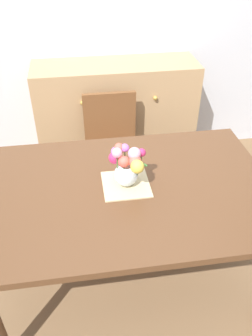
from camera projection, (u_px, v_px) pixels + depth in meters
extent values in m
plane|color=brown|center=(128.00, 273.00, 2.41)|extent=(12.00, 12.00, 0.00)
cube|color=silver|center=(98.00, 5.00, 2.84)|extent=(7.00, 0.10, 2.80)
cube|color=brown|center=(128.00, 191.00, 1.96)|extent=(1.65, 1.09, 0.04)
cylinder|color=brown|center=(15.00, 200.00, 2.47)|extent=(0.07, 0.07, 0.73)
cylinder|color=brown|center=(215.00, 181.00, 2.65)|extent=(0.07, 0.07, 0.73)
cube|color=brown|center=(113.00, 154.00, 2.78)|extent=(0.42, 0.42, 0.04)
cylinder|color=brown|center=(139.00, 189.00, 2.80)|extent=(0.04, 0.04, 0.44)
cylinder|color=brown|center=(94.00, 193.00, 2.75)|extent=(0.04, 0.04, 0.44)
cylinder|color=brown|center=(131.00, 163.00, 3.08)|extent=(0.04, 0.04, 0.44)
cylinder|color=brown|center=(91.00, 167.00, 3.04)|extent=(0.04, 0.04, 0.44)
cube|color=brown|center=(110.00, 117.00, 2.79)|extent=(0.42, 0.04, 0.42)
cube|color=tan|center=(116.00, 117.00, 3.18)|extent=(1.40, 0.44, 1.00)
sphere|color=#B7933D|center=(82.00, 103.00, 2.79)|extent=(0.04, 0.04, 0.04)
sphere|color=#B7933D|center=(155.00, 98.00, 2.86)|extent=(0.04, 0.04, 0.04)
sphere|color=#B7933D|center=(86.00, 145.00, 3.03)|extent=(0.04, 0.04, 0.04)
sphere|color=#B7933D|center=(153.00, 139.00, 3.10)|extent=(0.04, 0.04, 0.04)
cube|color=#CCB789|center=(126.00, 184.00, 1.97)|extent=(0.26, 0.26, 0.01)
sphere|color=silver|center=(126.00, 174.00, 1.93)|extent=(0.13, 0.13, 0.13)
sphere|color=#EA9EBC|center=(134.00, 154.00, 1.85)|extent=(0.07, 0.07, 0.07)
cylinder|color=#478438|center=(134.00, 161.00, 1.88)|extent=(0.01, 0.01, 0.09)
sphere|color=#D12D66|center=(142.00, 153.00, 1.87)|extent=(0.05, 0.05, 0.05)
cylinder|color=#478438|center=(141.00, 159.00, 1.90)|extent=(0.01, 0.01, 0.08)
sphere|color=#EFD14C|center=(137.00, 167.00, 1.82)|extent=(0.07, 0.07, 0.07)
cylinder|color=#478438|center=(137.00, 171.00, 1.83)|extent=(0.01, 0.01, 0.05)
sphere|color=#EFD14C|center=(119.00, 150.00, 1.93)|extent=(0.05, 0.05, 0.05)
cylinder|color=#478438|center=(119.00, 155.00, 1.95)|extent=(0.01, 0.01, 0.06)
sphere|color=#E55B4C|center=(124.00, 162.00, 1.85)|extent=(0.06, 0.06, 0.06)
cylinder|color=#478438|center=(124.00, 166.00, 1.86)|extent=(0.01, 0.01, 0.06)
sphere|color=#EA9EBC|center=(117.00, 153.00, 1.83)|extent=(0.06, 0.06, 0.06)
cylinder|color=#478438|center=(117.00, 161.00, 1.86)|extent=(0.01, 0.01, 0.10)
sphere|color=#B266C6|center=(116.00, 151.00, 1.92)|extent=(0.05, 0.05, 0.05)
cylinder|color=#478438|center=(116.00, 156.00, 1.94)|extent=(0.01, 0.01, 0.06)
sphere|color=#E55B4C|center=(135.00, 162.00, 1.85)|extent=(0.07, 0.07, 0.07)
cylinder|color=#478438|center=(135.00, 166.00, 1.86)|extent=(0.01, 0.01, 0.06)
sphere|color=#E55B4C|center=(119.00, 148.00, 1.86)|extent=(0.05, 0.05, 0.05)
cylinder|color=#478438|center=(119.00, 156.00, 1.89)|extent=(0.01, 0.01, 0.11)
sphere|color=#B266C6|center=(125.00, 148.00, 1.86)|extent=(0.05, 0.05, 0.05)
cylinder|color=#478438|center=(125.00, 156.00, 1.89)|extent=(0.01, 0.01, 0.11)
sphere|color=#D12D66|center=(115.00, 158.00, 1.92)|extent=(0.07, 0.07, 0.07)
cylinder|color=#478438|center=(115.00, 160.00, 1.93)|extent=(0.01, 0.01, 0.03)
ellipsoid|color=#478438|center=(137.00, 166.00, 1.87)|extent=(0.07, 0.05, 0.02)
ellipsoid|color=#478438|center=(137.00, 157.00, 1.91)|extent=(0.07, 0.05, 0.03)
ellipsoid|color=#478438|center=(141.00, 164.00, 1.88)|extent=(0.07, 0.03, 0.03)
ellipsoid|color=#478438|center=(133.00, 155.00, 1.93)|extent=(0.06, 0.07, 0.03)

